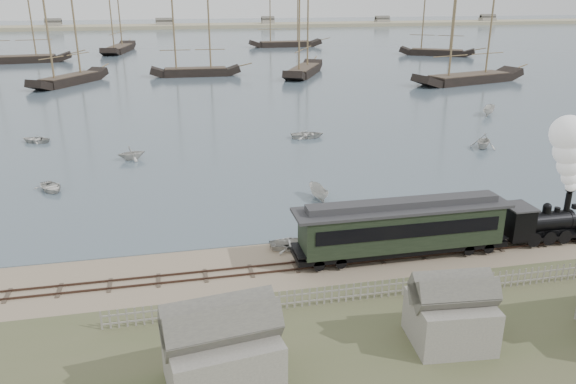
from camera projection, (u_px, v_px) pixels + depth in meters
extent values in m
plane|color=tan|center=(343.00, 249.00, 40.32)|extent=(600.00, 600.00, 0.00)
cube|color=#485867|center=(197.00, 42.00, 196.52)|extent=(600.00, 336.00, 0.06)
cube|color=#3E2A21|center=(354.00, 263.00, 37.99)|extent=(120.00, 0.08, 0.12)
cube|color=#3E2A21|center=(350.00, 257.00, 38.91)|extent=(120.00, 0.08, 0.12)
cube|color=#3D3227|center=(352.00, 261.00, 38.48)|extent=(120.00, 1.80, 0.06)
cube|color=tan|center=(186.00, 28.00, 270.04)|extent=(500.00, 20.00, 1.80)
cube|color=black|center=(545.00, 233.00, 41.22)|extent=(6.55, 1.93, 0.24)
cylinder|color=black|center=(543.00, 222.00, 40.81)|extent=(4.05, 1.45, 1.45)
cube|color=black|center=(517.00, 221.00, 40.33)|extent=(1.73, 2.12, 2.22)
cube|color=#323235|center=(519.00, 207.00, 39.93)|extent=(1.93, 2.31, 0.12)
cylinder|color=black|center=(568.00, 203.00, 40.74)|extent=(0.42, 0.42, 1.54)
sphere|color=black|center=(547.00, 207.00, 40.47)|extent=(0.62, 0.62, 0.62)
cube|color=black|center=(575.00, 207.00, 40.99)|extent=(0.34, 0.34, 0.34)
cube|color=black|center=(400.00, 247.00, 38.92)|extent=(15.07, 2.48, 0.38)
cube|color=black|center=(402.00, 227.00, 38.41)|extent=(13.99, 2.69, 2.69)
cube|color=black|center=(410.00, 231.00, 37.06)|extent=(12.92, 0.06, 0.97)
cube|color=black|center=(394.00, 216.00, 39.57)|extent=(12.92, 0.06, 0.97)
cube|color=#323235|center=(403.00, 208.00, 37.93)|extent=(15.07, 2.91, 0.19)
cube|color=#323235|center=(403.00, 203.00, 37.82)|extent=(13.45, 1.29, 0.48)
imported|color=beige|center=(293.00, 243.00, 40.36)|extent=(2.63, 3.53, 0.70)
imported|color=beige|center=(51.00, 187.00, 51.67)|extent=(4.11, 3.71, 0.70)
imported|color=beige|center=(131.00, 153.00, 60.93)|extent=(3.22, 3.49, 1.54)
imported|color=beige|center=(318.00, 192.00, 49.56)|extent=(3.23, 1.56, 1.20)
imported|color=beige|center=(308.00, 134.00, 70.07)|extent=(3.01, 4.17, 0.85)
imported|color=beige|center=(484.00, 141.00, 65.35)|extent=(4.44, 4.42, 1.77)
imported|color=beige|center=(489.00, 110.00, 82.54)|extent=(3.67, 3.50, 1.42)
imported|color=beige|center=(35.00, 139.00, 68.09)|extent=(3.81, 4.27, 0.73)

